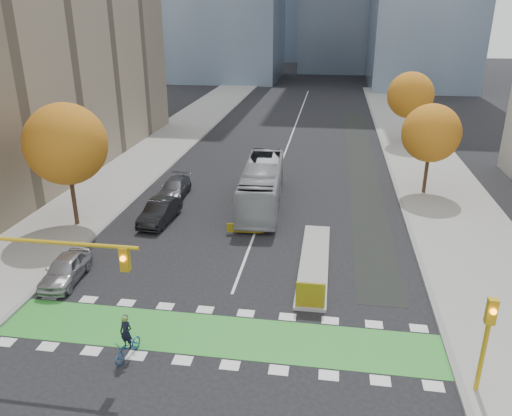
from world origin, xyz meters
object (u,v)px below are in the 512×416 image
(traffic_signal_west, at_px, (9,263))
(bus, at_px, (262,185))
(tree_west, at_px, (66,144))
(hazard_board, at_px, (310,295))
(tree_east_near, at_px, (431,133))
(traffic_signal_east, at_px, (487,332))
(parked_car_b, at_px, (160,212))
(tree_east_far, at_px, (410,95))
(parked_car_c, at_px, (174,188))
(parked_car_a, at_px, (65,269))
(cyclist, at_px, (127,343))

(traffic_signal_west, xyz_separation_m, bus, (7.66, 18.22, -2.46))
(tree_west, bearing_deg, hazard_board, -25.99)
(tree_east_near, relative_size, traffic_signal_east, 1.73)
(tree_east_near, bearing_deg, bus, -160.73)
(hazard_board, height_order, parked_car_b, parked_car_b)
(tree_east_near, distance_m, traffic_signal_east, 22.66)
(tree_east_far, xyz_separation_m, traffic_signal_east, (-2.00, -38.51, -2.51))
(tree_east_near, relative_size, bus, 0.63)
(tree_east_near, height_order, parked_car_c, tree_east_near)
(traffic_signal_east, height_order, bus, traffic_signal_east)
(hazard_board, relative_size, traffic_signal_east, 0.34)
(hazard_board, bearing_deg, traffic_signal_east, -35.92)
(bus, bearing_deg, traffic_signal_west, -116.06)
(hazard_board, bearing_deg, parked_car_c, 128.25)
(traffic_signal_west, relative_size, parked_car_b, 1.87)
(traffic_signal_east, bearing_deg, traffic_signal_west, -179.99)
(tree_west, xyz_separation_m, tree_east_far, (24.50, 26.00, -0.38))
(bus, bearing_deg, parked_car_a, -127.74)
(parked_car_b, bearing_deg, cyclist, -72.57)
(cyclist, distance_m, parked_car_c, 19.34)
(parked_car_b, bearing_deg, traffic_signal_east, -35.30)
(parked_car_a, bearing_deg, traffic_signal_east, -19.86)
(tree_east_near, xyz_separation_m, cyclist, (-15.29, -22.50, -4.20))
(tree_west, bearing_deg, bus, 25.96)
(tree_east_far, relative_size, bus, 0.68)
(traffic_signal_east, distance_m, parked_car_a, 20.36)
(cyclist, distance_m, bus, 18.48)
(parked_car_b, bearing_deg, tree_east_far, 55.80)
(traffic_signal_west, relative_size, parked_car_a, 2.08)
(parked_car_b, relative_size, parked_car_c, 0.98)
(tree_west, bearing_deg, parked_car_a, -66.80)
(tree_east_near, relative_size, parked_car_c, 1.51)
(parked_car_b, bearing_deg, tree_west, -161.12)
(traffic_signal_west, xyz_separation_m, parked_car_c, (0.71, 18.95, -3.36))
(hazard_board, xyz_separation_m, tree_west, (-16.00, 7.80, 4.82))
(traffic_signal_west, height_order, cyclist, traffic_signal_west)
(bus, relative_size, parked_car_c, 2.42)
(tree_east_far, bearing_deg, parked_car_c, -135.23)
(bus, bearing_deg, tree_east_far, 54.54)
(cyclist, distance_m, parked_car_b, 14.34)
(tree_east_near, relative_size, parked_car_a, 1.73)
(parked_car_a, bearing_deg, parked_car_b, 70.50)
(hazard_board, relative_size, parked_car_a, 0.34)
(traffic_signal_west, bearing_deg, tree_east_far, 62.05)
(hazard_board, relative_size, tree_west, 0.17)
(hazard_board, bearing_deg, tree_east_far, 75.88)
(tree_east_far, relative_size, traffic_signal_east, 1.87)
(cyclist, bearing_deg, tree_east_far, 80.45)
(traffic_signal_west, distance_m, parked_car_b, 14.38)
(hazard_board, xyz_separation_m, tree_east_far, (8.50, 33.80, 4.44))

